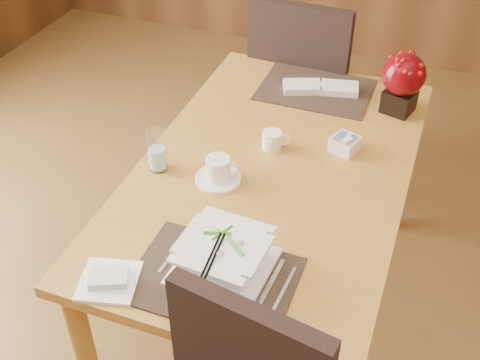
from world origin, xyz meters
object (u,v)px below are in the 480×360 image
at_px(coffee_cup, 218,171).
at_px(berry_decor, 403,80).
at_px(soup_setting, 223,257).
at_px(bread_plate, 109,281).
at_px(creamer_jug, 272,140).
at_px(water_glass, 157,150).
at_px(dining_table, 273,188).
at_px(far_chair, 303,85).
at_px(sugar_caddy, 345,144).

distance_m(coffee_cup, berry_decor, 0.82).
bearing_deg(soup_setting, bread_plate, -146.96).
xyz_separation_m(creamer_jug, berry_decor, (0.38, 0.41, 0.10)).
height_order(water_glass, berry_decor, berry_decor).
bearing_deg(bread_plate, dining_table, 68.10).
distance_m(soup_setting, coffee_cup, 0.40).
relative_size(coffee_cup, water_glass, 1.03).
height_order(dining_table, coffee_cup, coffee_cup).
bearing_deg(far_chair, creamer_jug, 98.84).
height_order(soup_setting, creamer_jug, soup_setting).
xyz_separation_m(soup_setting, coffee_cup, (-0.17, 0.37, -0.01)).
bearing_deg(creamer_jug, berry_decor, 27.91).
distance_m(water_glass, berry_decor, 0.97).
relative_size(coffee_cup, creamer_jug, 1.71).
distance_m(creamer_jug, bread_plate, 0.80).
distance_m(coffee_cup, sugar_caddy, 0.48).
relative_size(water_glass, bread_plate, 0.96).
bearing_deg(berry_decor, water_glass, -137.23).
bearing_deg(soup_setting, dining_table, 95.25).
bearing_deg(coffee_cup, sugar_caddy, 41.42).
height_order(water_glass, sugar_caddy, water_glass).
xyz_separation_m(soup_setting, creamer_jug, (-0.06, 0.61, -0.02)).
bearing_deg(water_glass, creamer_jug, 37.60).
distance_m(coffee_cup, far_chair, 1.03).
relative_size(dining_table, berry_decor, 6.21).
bearing_deg(far_chair, dining_table, 100.93).
bearing_deg(creamer_jug, coffee_cup, -133.22).
height_order(soup_setting, far_chair, far_chair).
xyz_separation_m(water_glass, far_chair, (0.24, 1.02, -0.25)).
bearing_deg(far_chair, coffee_cup, 91.09).
height_order(coffee_cup, water_glass, water_glass).
height_order(creamer_jug, bread_plate, creamer_jug).
bearing_deg(soup_setting, berry_decor, 75.92).
bearing_deg(water_glass, sugar_caddy, 29.64).
bearing_deg(bread_plate, far_chair, 84.89).
xyz_separation_m(dining_table, far_chair, (-0.13, 0.87, -0.08)).
bearing_deg(water_glass, soup_setting, -43.05).
height_order(coffee_cup, sugar_caddy, coffee_cup).
bearing_deg(dining_table, coffee_cup, -138.47).
bearing_deg(dining_table, water_glass, -158.31).
height_order(creamer_jug, sugar_caddy, creamer_jug).
relative_size(dining_table, water_glass, 9.90).
bearing_deg(bread_plate, berry_decor, 62.63).
relative_size(soup_setting, sugar_caddy, 3.11).
bearing_deg(creamer_jug, bread_plate, -124.85).
bearing_deg(berry_decor, far_chair, 142.66).
bearing_deg(soup_setting, coffee_cup, 118.03).
bearing_deg(soup_setting, sugar_caddy, 78.20).
xyz_separation_m(bread_plate, far_chair, (0.14, 1.53, -0.18)).
relative_size(coffee_cup, far_chair, 0.15).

